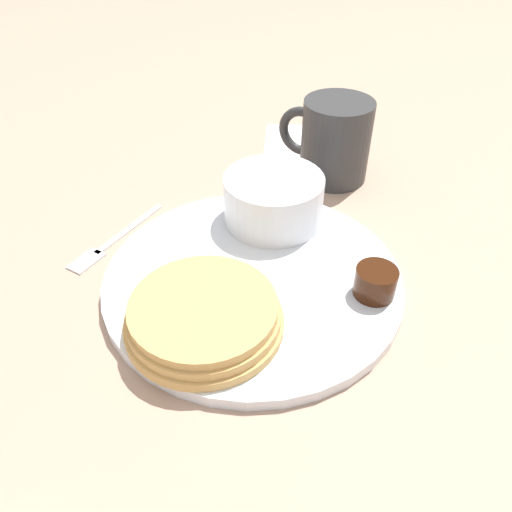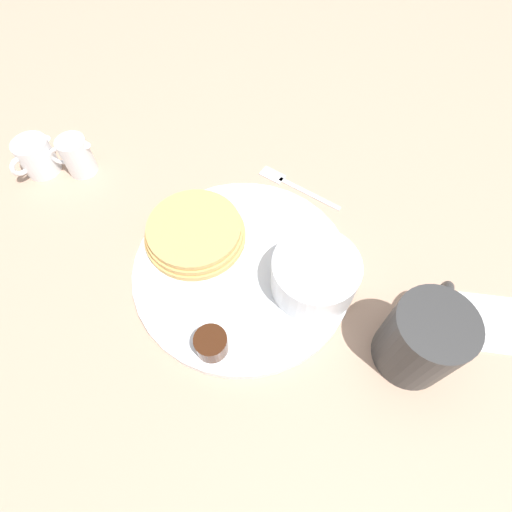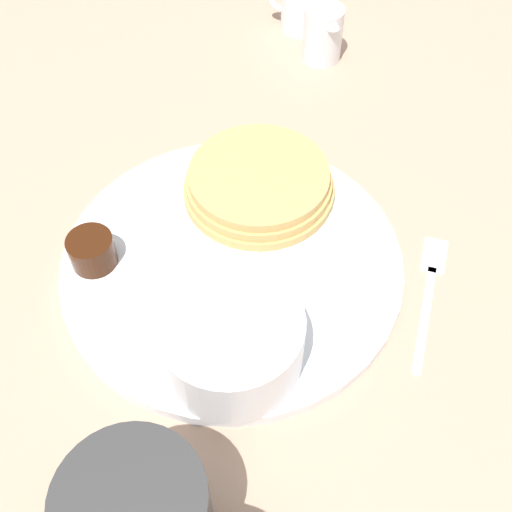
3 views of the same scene
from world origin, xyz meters
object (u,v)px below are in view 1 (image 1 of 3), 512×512
(coffee_mug, at_px, (333,140))
(fork, at_px, (109,243))
(bowl, at_px, (273,198))
(plate, at_px, (253,279))

(coffee_mug, xyz_separation_m, fork, (-0.10, 0.27, -0.05))
(bowl, distance_m, coffee_mug, 0.14)
(bowl, relative_size, coffee_mug, 1.00)
(plate, bearing_deg, fork, 59.07)
(bowl, relative_size, fork, 0.94)
(fork, bearing_deg, plate, -120.93)
(coffee_mug, height_order, fork, coffee_mug)
(plate, bearing_deg, bowl, -22.98)
(coffee_mug, bearing_deg, bowl, 136.57)
(plate, distance_m, fork, 0.17)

